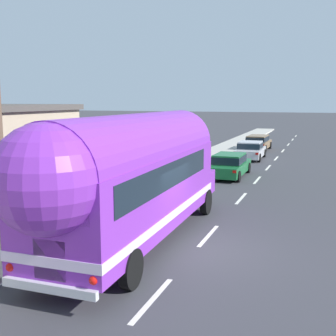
{
  "coord_description": "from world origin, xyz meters",
  "views": [
    {
      "loc": [
        3.52,
        -12.05,
        4.53
      ],
      "look_at": [
        -2.03,
        2.98,
        1.97
      ],
      "focal_mm": 45.68,
      "sensor_mm": 36.0,
      "label": 1
    }
  ],
  "objects_px": {
    "painted_bus": "(131,175)",
    "car_second": "(250,150)",
    "car_lead": "(229,164)",
    "car_third": "(258,142)"
  },
  "relations": [
    {
      "from": "car_lead",
      "to": "car_third",
      "type": "xyz_separation_m",
      "value": [
        -0.43,
        14.2,
        0.04
      ]
    },
    {
      "from": "car_lead",
      "to": "painted_bus",
      "type": "bearing_deg",
      "value": -90.72
    },
    {
      "from": "painted_bus",
      "to": "car_second",
      "type": "distance_m",
      "value": 21.44
    },
    {
      "from": "car_third",
      "to": "car_second",
      "type": "bearing_deg",
      "value": -86.91
    },
    {
      "from": "car_lead",
      "to": "car_second",
      "type": "relative_size",
      "value": 1.07
    },
    {
      "from": "car_second",
      "to": "car_third",
      "type": "bearing_deg",
      "value": 93.09
    },
    {
      "from": "painted_bus",
      "to": "car_lead",
      "type": "height_order",
      "value": "painted_bus"
    },
    {
      "from": "painted_bus",
      "to": "car_second",
      "type": "bearing_deg",
      "value": 89.83
    },
    {
      "from": "painted_bus",
      "to": "car_lead",
      "type": "distance_m",
      "value": 13.41
    },
    {
      "from": "car_second",
      "to": "car_third",
      "type": "distance_m",
      "value": 6.14
    }
  ]
}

